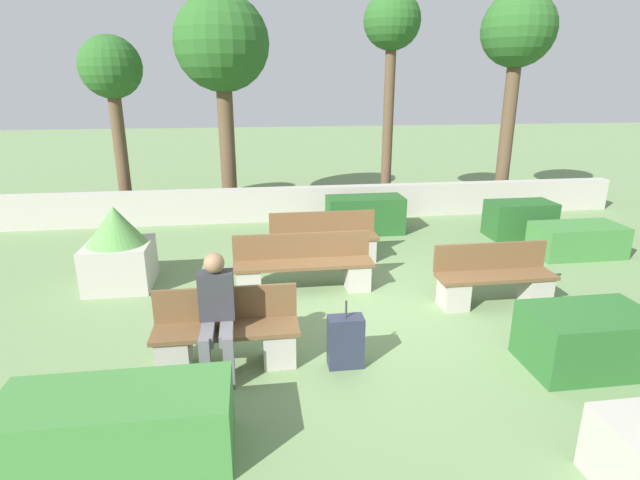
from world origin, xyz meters
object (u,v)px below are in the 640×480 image
bench_left_side (324,243)px  tree_center_right (392,32)px  suitcase (346,342)px  person_seated_man (216,309)px  tree_center_left (222,47)px  bench_front (227,338)px  planter_corner_left (118,249)px  bench_right_side (494,282)px  bench_back (303,269)px  tree_rightmost (518,37)px  tree_leftmost (112,75)px

bench_left_side → tree_center_right: 5.68m
bench_left_side → suitcase: 3.50m
person_seated_man → tree_center_right: tree_center_right is taller
bench_left_side → tree_center_left: size_ratio=0.38×
bench_front → planter_corner_left: size_ratio=1.26×
person_seated_man → bench_right_side: bearing=18.0°
suitcase → bench_left_side: bearing=85.6°
tree_center_left → tree_center_right: size_ratio=0.99×
bench_front → bench_back: size_ratio=0.76×
bench_left_side → suitcase: bearing=-103.6°
bench_back → suitcase: 2.24m
bench_back → bench_right_side: bearing=-15.0°
tree_center_left → tree_center_right: bearing=-5.7°
suitcase → tree_rightmost: size_ratio=0.16×
suitcase → planter_corner_left: bearing=137.8°
bench_right_side → tree_rightmost: bearing=64.5°
bench_left_side → tree_rightmost: (5.22, 3.66, 3.77)m
bench_back → bench_left_side: bearing=71.4°
bench_front → suitcase: bench_front is taller
bench_front → tree_leftmost: bearing=110.5°
tree_center_left → tree_center_right: tree_center_right is taller
bench_back → suitcase: size_ratio=2.65×
suitcase → tree_rightmost: bearing=52.5°
tree_center_left → tree_leftmost: bearing=-171.8°
bench_back → tree_rightmost: size_ratio=0.41×
planter_corner_left → suitcase: bearing=-42.2°
bench_back → suitcase: bearing=-80.7°
suitcase → tree_center_right: size_ratio=0.16×
bench_left_side → suitcase: bench_left_side is taller
bench_left_side → tree_center_left: bearing=104.8°
tree_center_right → tree_rightmost: size_ratio=0.98×
bench_front → bench_left_side: (1.59, 3.26, 0.01)m
tree_leftmost → tree_center_left: tree_center_left is taller
bench_left_side → tree_center_right: (2.10, 3.61, 3.84)m
bench_front → bench_right_side: same height
suitcase → tree_rightmost: 9.79m
bench_back → tree_center_left: size_ratio=0.42×
bench_front → planter_corner_left: (-1.75, 2.55, 0.29)m
bench_left_side → planter_corner_left: planter_corner_left is taller
tree_center_right → person_seated_man: bearing=-118.3°
bench_front → tree_leftmost: size_ratio=0.40×
bench_right_side → tree_rightmost: 7.57m
bench_front → tree_rightmost: 10.42m
suitcase → bench_right_side: bearing=28.9°
bench_back → bench_front: bearing=-115.4°
planter_corner_left → tree_center_left: tree_center_left is taller
tree_center_right → bench_front: bearing=-118.2°
person_seated_man → tree_rightmost: bearing=45.7°
bench_back → tree_leftmost: bearing=129.9°
bench_front → suitcase: size_ratio=2.02×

